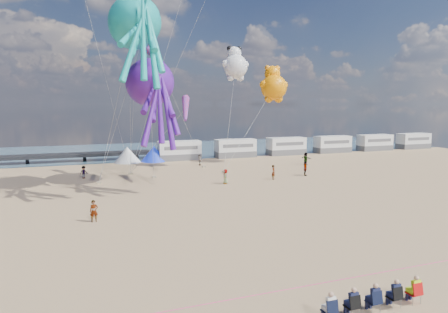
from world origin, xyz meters
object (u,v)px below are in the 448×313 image
motorhome_4 (375,143)px  motorhome_5 (413,141)px  sandbag_d (204,167)px  beachgoer_5 (274,172)px  beachgoer_0 (226,176)px  kite_octopus_purple (150,83)px  tent_white (127,155)px  windsock_right (186,109)px  standing_person (94,211)px  windsock_left (142,39)px  motorhome_3 (332,144)px  sandbag_b (154,177)px  spectator_row (373,297)px  kite_panda (235,67)px  kite_teddy_orange (274,87)px  beachgoer_1 (199,160)px  tent_blue (154,153)px  beachgoer_3 (305,169)px  sandbag_e (131,174)px  motorhome_2 (286,146)px  sandbag_c (224,172)px  kite_octopus_teal (134,23)px  sandbag_a (99,182)px  motorhome_0 (179,151)px  beachgoer_4 (306,159)px  windsock_mid (156,57)px  motorhome_1 (235,148)px  beachgoer_2 (84,172)px

motorhome_4 → motorhome_5: same height
sandbag_d → beachgoer_5: bearing=-66.4°
beachgoer_0 → kite_octopus_purple: (-7.51, 3.50, 10.22)m
tent_white → windsock_right: (4.47, -17.56, 7.01)m
standing_person → windsock_left: windsock_left is taller
motorhome_3 → sandbag_b: bearing=-158.2°
spectator_row → kite_panda: kite_panda is taller
motorhome_3 → tent_white: (-36.50, 0.00, -0.30)m
standing_person → kite_teddy_orange: bearing=37.9°
beachgoer_1 → sandbag_b: (-7.85, -7.48, -0.68)m
tent_blue → kite_panda: kite_panda is taller
spectator_row → windsock_left: bearing=99.1°
windsock_left → standing_person: bearing=-129.5°
motorhome_4 → beachgoer_3: motorhome_4 is taller
sandbag_e → tent_blue: bearing=65.3°
motorhome_2 → beachgoer_3: bearing=-112.6°
beachgoer_5 → sandbag_c: beachgoer_5 is taller
kite_octopus_teal → kite_panda: size_ratio=2.12×
tent_white → sandbag_a: bearing=-107.8°
motorhome_0 → windsock_left: (-8.25, -18.62, 13.82)m
beachgoer_1 → beachgoer_4: 15.40m
sandbag_a → windsock_mid: (6.86, 1.45, 14.02)m
kite_octopus_purple → windsock_left: bearing=-113.4°
sandbag_b → windsock_right: size_ratio=0.10×
sandbag_d → windsock_mid: 16.72m
kite_octopus_purple → kite_panda: (12.52, 6.16, 2.61)m
beachgoer_4 → motorhome_5: bearing=-94.1°
kite_teddy_orange → sandbag_c: bearing=-171.4°
motorhome_4 → beachgoer_5: size_ratio=3.88×
motorhome_1 → beachgoer_2: motorhome_1 is taller
motorhome_1 → beachgoer_3: motorhome_1 is taller
standing_person → motorhome_3: bearing=33.1°
beachgoer_1 → sandbag_c: beachgoer_1 is taller
beachgoer_0 → kite_panda: (5.01, 9.67, 12.83)m
standing_person → kite_panda: size_ratio=0.30×
beachgoer_4 → sandbag_d: beachgoer_4 is taller
sandbag_a → windsock_left: bearing=-36.0°
standing_person → beachgoer_0: standing_person is taller
beachgoer_5 → kite_panda: kite_panda is taller
tent_blue → standing_person: (-10.02, -30.30, -0.38)m
motorhome_1 → beachgoer_2: 26.52m
tent_blue → windsock_mid: bearing=-98.4°
standing_person → sandbag_a: standing_person is taller
standing_person → windsock_right: 18.08m
motorhome_4 → kite_octopus_purple: kite_octopus_purple is taller
motorhome_3 → motorhome_0: bearing=180.0°
tent_blue → beachgoer_4: 22.91m
tent_white → kite_panda: kite_panda is taller
beachgoer_3 → windsock_mid: windsock_mid is taller
beachgoer_4 → kite_octopus_teal: bearing=84.8°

